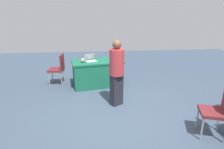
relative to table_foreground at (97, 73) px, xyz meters
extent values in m
plane|color=#3D4C60|center=(-0.44, 1.89, -0.39)|extent=(14.40, 14.40, 0.00)
cube|color=#196647|center=(0.00, 0.00, 0.36)|extent=(1.62, 1.05, 0.05)
cube|color=#196647|center=(0.00, 0.00, -0.03)|extent=(1.55, 1.01, 0.73)
cylinder|color=#9E9993|center=(-2.66, 2.12, -0.16)|extent=(0.03, 0.03, 0.46)
cylinder|color=#9E9993|center=(-1.72, 2.88, -0.17)|extent=(0.03, 0.03, 0.44)
cylinder|color=#9E9993|center=(-1.84, 2.52, -0.17)|extent=(0.03, 0.03, 0.44)
cylinder|color=#9E9993|center=(-2.20, 2.64, -0.17)|extent=(0.03, 0.03, 0.44)
cube|color=maroon|center=(-1.96, 2.76, 0.08)|extent=(0.55, 0.55, 0.06)
cylinder|color=#9E9993|center=(1.47, -0.04, -0.17)|extent=(0.03, 0.03, 0.44)
cylinder|color=#9E9993|center=(1.44, -0.42, -0.17)|extent=(0.03, 0.03, 0.44)
cylinder|color=#9E9993|center=(1.09, 0.00, -0.17)|extent=(0.03, 0.03, 0.44)
cylinder|color=#9E9993|center=(1.06, -0.38, -0.17)|extent=(0.03, 0.03, 0.44)
cube|color=maroon|center=(1.27, -0.21, 0.08)|extent=(0.48, 0.48, 0.06)
cube|color=maroon|center=(1.07, -0.19, 0.34)|extent=(0.08, 0.42, 0.45)
cube|color=#26262D|center=(-0.41, 1.36, -0.01)|extent=(0.33, 0.30, 0.77)
cylinder|color=#B23338|center=(-0.41, 1.36, 0.68)|extent=(0.47, 0.47, 0.61)
sphere|color=brown|center=(-0.41, 1.36, 1.09)|extent=(0.21, 0.21, 0.21)
cube|color=silver|center=(0.18, 0.07, 0.39)|extent=(0.38, 0.32, 0.02)
cube|color=#B7B7BC|center=(0.23, -0.06, 0.50)|extent=(0.32, 0.18, 0.19)
sphere|color=gray|center=(0.42, 0.19, 0.45)|extent=(0.13, 0.13, 0.13)
cube|color=red|center=(-0.49, 0.07, 0.39)|extent=(0.14, 0.17, 0.01)
camera|label=1|loc=(0.13, 5.53, 1.77)|focal=30.28mm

